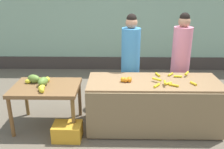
# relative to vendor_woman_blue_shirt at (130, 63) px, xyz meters

# --- Properties ---
(ground_plane) EXTENTS (24.00, 24.00, 0.00)m
(ground_plane) POSITION_rel_vendor_woman_blue_shirt_xyz_m (-0.16, -0.65, -0.92)
(ground_plane) COLOR #665B4C
(market_wall_back) EXTENTS (9.86, 0.23, 3.53)m
(market_wall_back) POSITION_rel_vendor_woman_blue_shirt_xyz_m (-0.16, 2.45, 0.82)
(market_wall_back) COLOR #8CB299
(market_wall_back) RESTS_ON ground
(fruit_stall_counter) EXTENTS (2.13, 0.83, 0.83)m
(fruit_stall_counter) POSITION_rel_vendor_woman_blue_shirt_xyz_m (0.35, -0.67, -0.50)
(fruit_stall_counter) COLOR olive
(fruit_stall_counter) RESTS_ON ground
(side_table_wooden) EXTENTS (1.08, 0.79, 0.73)m
(side_table_wooden) POSITION_rel_vendor_woman_blue_shirt_xyz_m (-1.41, -0.65, -0.27)
(side_table_wooden) COLOR brown
(side_table_wooden) RESTS_ON ground
(banana_bunch_pile) EXTENTS (0.68, 0.63, 0.07)m
(banana_bunch_pile) POSITION_rel_vendor_woman_blue_shirt_xyz_m (0.60, -0.66, -0.06)
(banana_bunch_pile) COLOR yellow
(banana_bunch_pile) RESTS_ON fruit_stall_counter
(orange_pile) EXTENTS (0.18, 0.11, 0.08)m
(orange_pile) POSITION_rel_vendor_woman_blue_shirt_xyz_m (-0.10, -0.70, -0.05)
(orange_pile) COLOR orange
(orange_pile) RESTS_ON fruit_stall_counter
(mango_papaya_pile) EXTENTS (0.45, 0.59, 0.14)m
(mango_papaya_pile) POSITION_rel_vendor_woman_blue_shirt_xyz_m (-1.53, -0.60, -0.13)
(mango_papaya_pile) COLOR yellow
(mango_papaya_pile) RESTS_ON side_table_wooden
(vendor_woman_blue_shirt) EXTENTS (0.34, 0.34, 1.82)m
(vendor_woman_blue_shirt) POSITION_rel_vendor_woman_blue_shirt_xyz_m (0.00, 0.00, 0.00)
(vendor_woman_blue_shirt) COLOR #33333D
(vendor_woman_blue_shirt) RESTS_ON ground
(vendor_woman_pink_shirt) EXTENTS (0.34, 0.34, 1.83)m
(vendor_woman_pink_shirt) POSITION_rel_vendor_woman_blue_shirt_xyz_m (0.93, 0.07, 0.01)
(vendor_woman_pink_shirt) COLOR #33333D
(vendor_woman_pink_shirt) RESTS_ON ground
(produce_crate) EXTENTS (0.44, 0.33, 0.26)m
(produce_crate) POSITION_rel_vendor_woman_blue_shirt_xyz_m (-1.02, -1.05, -0.79)
(produce_crate) COLOR gold
(produce_crate) RESTS_ON ground
(produce_sack) EXTENTS (0.47, 0.45, 0.51)m
(produce_sack) POSITION_rel_vendor_woman_blue_shirt_xyz_m (-0.62, -0.05, -0.66)
(produce_sack) COLOR tan
(produce_sack) RESTS_ON ground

